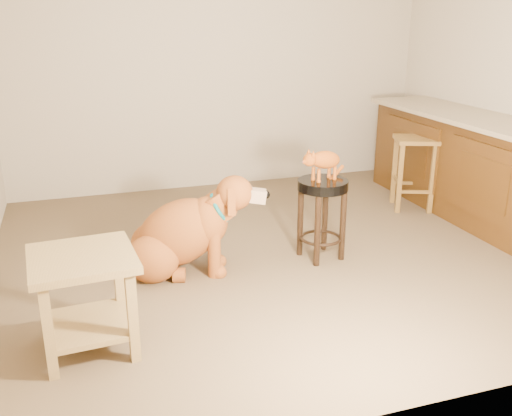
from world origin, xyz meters
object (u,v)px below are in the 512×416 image
object	(u,v)px
wood_stool	(413,172)
golden_retriever	(181,235)
padded_stool	(322,203)
tabby_kitten	(323,161)
side_table	(85,288)

from	to	relation	value
wood_stool	golden_retriever	world-z (taller)	golden_retriever
wood_stool	padded_stool	bearing A→B (deg)	-148.32
tabby_kitten	golden_retriever	bearing A→B (deg)	165.12
padded_stool	tabby_kitten	distance (m)	0.33
golden_retriever	wood_stool	bearing A→B (deg)	32.09
golden_retriever	padded_stool	bearing A→B (deg)	10.90
wood_stool	side_table	world-z (taller)	wood_stool
wood_stool	side_table	bearing A→B (deg)	-152.77
padded_stool	tabby_kitten	xyz separation A→B (m)	(-0.01, -0.00, 0.33)
golden_retriever	tabby_kitten	bearing A→B (deg)	10.81
padded_stool	tabby_kitten	world-z (taller)	tabby_kitten
side_table	golden_retriever	distance (m)	1.10
padded_stool	side_table	size ratio (longest dim) A/B	1.05
side_table	golden_retriever	bearing A→B (deg)	50.82
padded_stool	wood_stool	world-z (taller)	wood_stool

